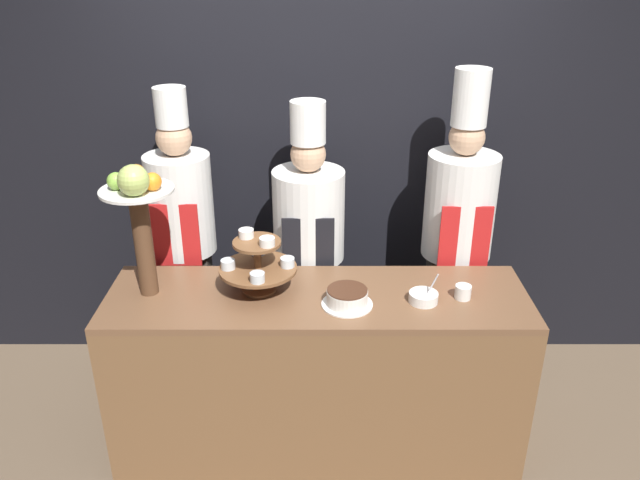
{
  "coord_description": "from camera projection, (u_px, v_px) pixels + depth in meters",
  "views": [
    {
      "loc": [
        0.01,
        -2.34,
        2.44
      ],
      "look_at": [
        0.0,
        0.41,
        1.15
      ],
      "focal_mm": 35.0,
      "sensor_mm": 36.0,
      "label": 1
    }
  ],
  "objects": [
    {
      "name": "fruit_pedestal",
      "position": [
        141.0,
        207.0,
        2.86
      ],
      "size": [
        0.34,
        0.34,
        0.68
      ],
      "color": "brown",
      "rests_on": "buffet_counter"
    },
    {
      "name": "chef_center_right",
      "position": [
        460.0,
        229.0,
        3.48
      ],
      "size": [
        0.39,
        0.39,
        1.9
      ],
      "color": "#38332D",
      "rests_on": "ground_plane"
    },
    {
      "name": "tiered_stand",
      "position": [
        260.0,
        263.0,
        3.02
      ],
      "size": [
        0.38,
        0.38,
        0.31
      ],
      "color": "brown",
      "rests_on": "buffet_counter"
    },
    {
      "name": "serving_bowl_near",
      "position": [
        426.0,
        298.0,
        2.97
      ],
      "size": [
        0.14,
        0.14,
        0.15
      ],
      "color": "white",
      "rests_on": "buffet_counter"
    },
    {
      "name": "cup_white",
      "position": [
        466.0,
        292.0,
        3.0
      ],
      "size": [
        0.08,
        0.08,
        0.07
      ],
      "color": "white",
      "rests_on": "buffet_counter"
    },
    {
      "name": "chef_left",
      "position": [
        186.0,
        231.0,
        3.49
      ],
      "size": [
        0.36,
        0.36,
        1.8
      ],
      "color": "#38332D",
      "rests_on": "ground_plane"
    },
    {
      "name": "buffet_counter",
      "position": [
        320.0,
        370.0,
        3.24
      ],
      "size": [
        2.07,
        0.61,
        0.9
      ],
      "color": "brown",
      "rests_on": "ground_plane"
    },
    {
      "name": "chef_center_left",
      "position": [
        312.0,
        241.0,
        3.52
      ],
      "size": [
        0.4,
        0.4,
        1.73
      ],
      "color": "black",
      "rests_on": "ground_plane"
    },
    {
      "name": "wall_back",
      "position": [
        321.0,
        143.0,
        3.67
      ],
      "size": [
        10.0,
        0.06,
        2.8
      ],
      "color": "black",
      "rests_on": "ground_plane"
    },
    {
      "name": "cake_round",
      "position": [
        350.0,
        298.0,
        2.94
      ],
      "size": [
        0.24,
        0.24,
        0.08
      ],
      "color": "white",
      "rests_on": "buffet_counter"
    },
    {
      "name": "ground_plane",
      "position": [
        320.0,
        480.0,
        3.15
      ],
      "size": [
        14.0,
        14.0,
        0.0
      ],
      "primitive_type": "plane",
      "color": "brown"
    }
  ]
}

